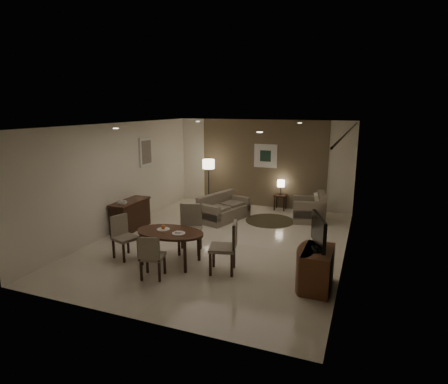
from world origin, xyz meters
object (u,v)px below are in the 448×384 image
at_px(console_desk, 130,215).
at_px(side_table, 280,202).
at_px(tv_cabinet, 317,269).
at_px(chair_right, 222,247).
at_px(armchair, 309,207).
at_px(floor_lamp, 209,183).
at_px(chair_far, 190,230).
at_px(chair_near, 153,256).
at_px(dining_table, 171,247).
at_px(chair_left, 125,237).
at_px(sofa, 224,207).

distance_m(console_desk, side_table, 4.53).
bearing_deg(tv_cabinet, side_table, 110.15).
bearing_deg(chair_right, armchair, 151.39).
xyz_separation_m(chair_right, side_table, (0.02, 4.75, -0.27)).
relative_size(tv_cabinet, floor_lamp, 0.61).
xyz_separation_m(console_desk, floor_lamp, (0.92, 2.90, 0.36)).
relative_size(chair_far, side_table, 2.18).
relative_size(console_desk, chair_near, 1.42).
bearing_deg(chair_near, chair_right, -162.70).
bearing_deg(floor_lamp, armchair, -8.50).
xyz_separation_m(dining_table, armchair, (2.14, 3.90, 0.07)).
height_order(chair_far, chair_left, chair_far).
bearing_deg(chair_far, side_table, 57.31).
distance_m(chair_right, side_table, 4.76).
bearing_deg(sofa, chair_right, -141.30).
xyz_separation_m(tv_cabinet, chair_far, (-2.78, 0.67, 0.16)).
bearing_deg(chair_far, chair_near, -112.08).
relative_size(dining_table, sofa, 0.94).
xyz_separation_m(chair_right, armchair, (1.01, 3.92, -0.10)).
distance_m(console_desk, armchair, 4.79).
bearing_deg(dining_table, chair_far, 80.20).
height_order(sofa, floor_lamp, floor_lamp).
relative_size(chair_right, side_table, 2.13).
distance_m(chair_far, chair_right, 1.22).
bearing_deg(console_desk, floor_lamp, 72.47).
relative_size(console_desk, chair_left, 1.35).
relative_size(dining_table, floor_lamp, 0.95).
height_order(chair_far, floor_lamp, floor_lamp).
bearing_deg(chair_far, tv_cabinet, -31.84).
xyz_separation_m(dining_table, chair_far, (0.11, 0.65, 0.18)).
relative_size(chair_left, side_table, 1.90).
distance_m(console_desk, sofa, 2.54).
bearing_deg(sofa, dining_table, -160.77).
xyz_separation_m(console_desk, tv_cabinet, (4.89, -1.50, -0.03)).
bearing_deg(sofa, side_table, -19.88).
xyz_separation_m(chair_right, floor_lamp, (-2.21, 4.40, 0.24)).
bearing_deg(console_desk, sofa, 40.96).
bearing_deg(console_desk, chair_near, -47.27).
height_order(chair_far, chair_right, chair_far).
relative_size(console_desk, chair_right, 1.20).
relative_size(sofa, side_table, 3.19).
height_order(chair_right, side_table, chair_right).
xyz_separation_m(console_desk, dining_table, (1.99, -1.48, -0.04)).
bearing_deg(side_table, chair_far, -104.30).
distance_m(chair_right, sofa, 3.39).
distance_m(tv_cabinet, chair_far, 2.87).
bearing_deg(floor_lamp, tv_cabinet, -47.91).
relative_size(tv_cabinet, armchair, 1.01).
height_order(chair_right, sofa, chair_right).
relative_size(chair_far, chair_right, 1.02).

